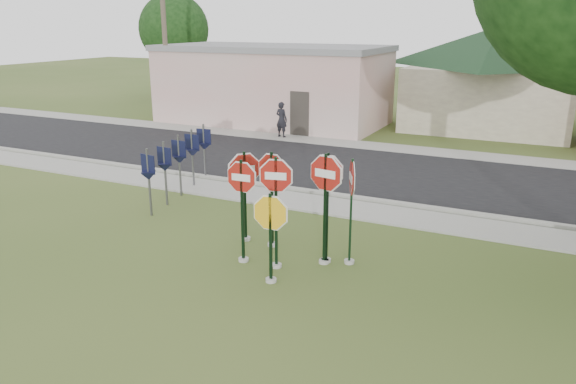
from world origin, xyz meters
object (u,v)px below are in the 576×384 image
at_px(stop_sign_center, 276,197).
at_px(stop_sign_yellow, 271,228).
at_px(stop_sign_left, 242,198).
at_px(pedestrian, 282,119).
at_px(utility_pole_near, 164,30).

distance_m(stop_sign_center, stop_sign_yellow, 0.89).
relative_size(stop_sign_left, pedestrian, 1.52).
height_order(stop_sign_left, utility_pole_near, utility_pole_near).
relative_size(stop_sign_yellow, stop_sign_left, 0.83).
xyz_separation_m(stop_sign_yellow, stop_sign_left, (-1.09, 0.69, 0.32)).
relative_size(stop_sign_left, utility_pole_near, 0.27).
xyz_separation_m(stop_sign_left, utility_pole_near, (-13.07, 14.36, 3.39)).
relative_size(stop_sign_center, stop_sign_yellow, 1.28).
bearing_deg(stop_sign_center, stop_sign_yellow, -71.84).
bearing_deg(pedestrian, stop_sign_center, 125.23).
distance_m(utility_pole_near, pedestrian, 8.46).
height_order(stop_sign_center, utility_pole_near, utility_pole_near).
bearing_deg(stop_sign_yellow, pedestrian, 115.68).
height_order(stop_sign_center, pedestrian, stop_sign_center).
distance_m(stop_sign_left, utility_pole_near, 19.71).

